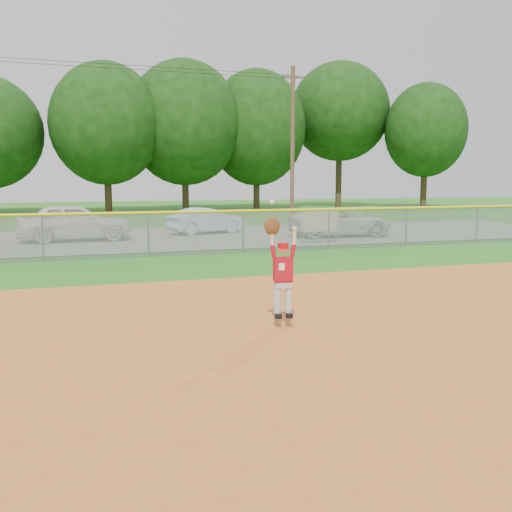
{
  "coord_description": "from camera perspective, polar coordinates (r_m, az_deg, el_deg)",
  "views": [
    {
      "loc": [
        -2.53,
        -9.24,
        2.61
      ],
      "look_at": [
        0.98,
        1.39,
        1.1
      ],
      "focal_mm": 40.0,
      "sensor_mm": 36.0,
      "label": 1
    }
  ],
  "objects": [
    {
      "name": "car_blue",
      "position": [
        27.41,
        -5.0,
        3.55
      ],
      "size": [
        3.94,
        2.27,
        1.23
      ],
      "primitive_type": "imported",
      "rotation": [
        0.0,
        0.0,
        1.85
      ],
      "color": "#92BADA",
      "rests_on": "parking_strip"
    },
    {
      "name": "ballplayer",
      "position": [
        9.89,
        2.55,
        -1.18
      ],
      "size": [
        0.59,
        0.28,
        2.06
      ],
      "color": "silver",
      "rests_on": "ground"
    },
    {
      "name": "tree_line",
      "position": [
        47.52,
        -14.34,
        13.41
      ],
      "size": [
        62.37,
        13.0,
        14.43
      ],
      "color": "#422D1C",
      "rests_on": "ground"
    },
    {
      "name": "ground",
      "position": [
        9.93,
        -2.87,
        -7.58
      ],
      "size": [
        120.0,
        120.0,
        0.0
      ],
      "primitive_type": "plane",
      "color": "#216216",
      "rests_on": "ground"
    },
    {
      "name": "parking_strip",
      "position": [
        25.5,
        -12.47,
        1.67
      ],
      "size": [
        44.0,
        10.0,
        0.03
      ],
      "primitive_type": "cube",
      "color": "slate",
      "rests_on": "ground"
    },
    {
      "name": "car_white_b",
      "position": [
        26.27,
        8.42,
        3.39
      ],
      "size": [
        4.76,
        2.36,
        1.3
      ],
      "primitive_type": "imported",
      "rotation": [
        0.0,
        0.0,
        1.52
      ],
      "color": "silver",
      "rests_on": "parking_strip"
    },
    {
      "name": "outfield_fence",
      "position": [
        19.48,
        -10.73,
        2.47
      ],
      "size": [
        40.06,
        0.1,
        1.55
      ],
      "color": "gray",
      "rests_on": "ground"
    },
    {
      "name": "sponsor_sign",
      "position": [
        23.2,
        6.4,
        3.41
      ],
      "size": [
        1.51,
        0.32,
        1.36
      ],
      "color": "gray",
      "rests_on": "ground"
    },
    {
      "name": "clay_infield",
      "position": [
        7.21,
        3.65,
        -13.4
      ],
      "size": [
        24.0,
        16.0,
        0.04
      ],
      "primitive_type": "cube",
      "color": "#B15920",
      "rests_on": "ground"
    },
    {
      "name": "car_white_a",
      "position": [
        25.17,
        -17.66,
        3.25
      ],
      "size": [
        4.68,
        2.01,
        1.58
      ],
      "primitive_type": "imported",
      "rotation": [
        0.0,
        0.0,
        1.6
      ],
      "color": "silver",
      "rests_on": "parking_strip"
    },
    {
      "name": "power_lines",
      "position": [
        31.5,
        -12.02,
        11.29
      ],
      "size": [
        19.4,
        0.24,
        9.0
      ],
      "color": "#4C3823",
      "rests_on": "ground"
    }
  ]
}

